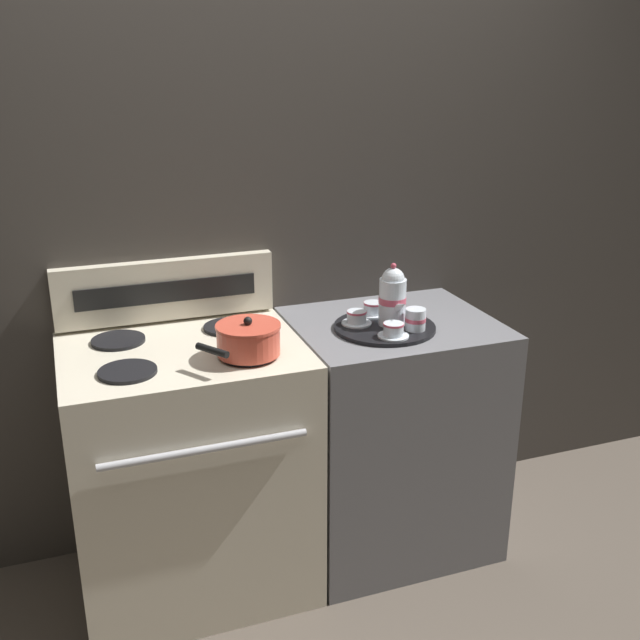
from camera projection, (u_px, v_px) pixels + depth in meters
name	position (u px, v px, depth m)	size (l,w,h in m)	color
ground_plane	(292.00, 556.00, 2.89)	(6.00, 6.00, 0.00)	brown
wall_back	(261.00, 260.00, 2.81)	(6.00, 0.05, 2.20)	#423D38
stove	(190.00, 470.00, 2.62)	(0.80, 0.64, 0.93)	beige
control_panel	(166.00, 290.00, 2.67)	(0.78, 0.05, 0.22)	beige
side_counter	(390.00, 434.00, 2.87)	(0.73, 0.61, 0.92)	slate
saucepan	(248.00, 339.00, 2.38)	(0.28, 0.25, 0.12)	#D14C38
serving_tray	(385.00, 327.00, 2.64)	(0.36, 0.36, 0.01)	black
teapot	(393.00, 297.00, 2.61)	(0.10, 0.16, 0.22)	silver
teacup_left	(393.00, 330.00, 2.53)	(0.11, 0.11, 0.05)	silver
teacup_right	(357.00, 318.00, 2.64)	(0.11, 0.11, 0.05)	silver
teacup_front	(373.00, 309.00, 2.74)	(0.11, 0.11, 0.05)	silver
creamer_jug	(415.00, 319.00, 2.59)	(0.07, 0.07, 0.08)	silver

